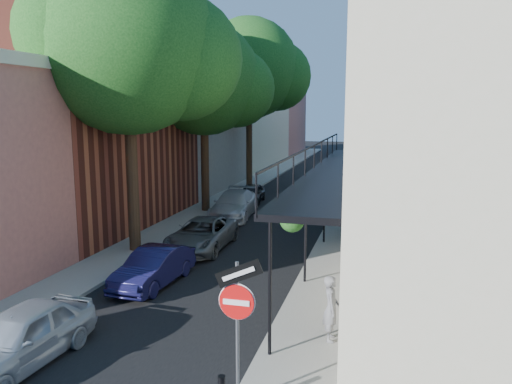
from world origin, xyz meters
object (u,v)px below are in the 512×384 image
Objects in this scene: oak_near at (141,48)px; parked_car_c at (202,234)px; parked_car_a at (20,337)px; parked_car_e at (252,193)px; oak_mid at (212,81)px; sign_post at (237,308)px; parked_car_b at (154,267)px; parked_car_d at (234,205)px; oak_far at (256,71)px; pedestrian at (331,308)px.

parked_car_c is (1.97, 0.82, -7.26)m from oak_near.
parked_car_e is at bearing 94.08° from parked_car_a.
oak_mid is (-0.05, 7.97, -0.82)m from oak_near.
sign_post is at bearing -0.42° from parked_car_a.
oak_mid is 13.32m from parked_car_b.
parked_car_a is 0.81× the size of parked_car_d.
oak_far is 9.75m from parked_car_e.
sign_post is at bearing -47.79° from parked_car_b.
parked_car_c is (1.95, -16.19, -7.64)m from oak_far.
parked_car_c is at bearing -74.23° from oak_mid.
oak_near is 0.96× the size of oak_far.
parked_car_b is 14.67m from parked_car_e.
parked_car_c is (0.57, 9.74, -0.04)m from parked_car_a.
oak_far is 27.05m from parked_car_a.
parked_car_d reaches higher than parked_car_e.
parked_car_b is (1.97, -3.50, -7.28)m from oak_near.
parked_car_a is at bearing -85.10° from oak_mid.
parked_car_b is (2.02, -11.47, -6.46)m from oak_mid.
oak_near reaches higher than sign_post.
sign_post reaches higher than parked_car_a.
oak_far is 2.69× the size of parked_car_c.
parked_car_a is at bearing 175.91° from sign_post.
oak_mid reaches higher than pedestrian.
parked_car_a is 1.17× the size of parked_car_e.
parked_car_c is 1.34× the size of parked_car_e.
oak_near is 13.40m from parked_car_e.
sign_post is at bearing -54.91° from oak_near.
parked_car_a is 1.07× the size of parked_car_b.
parked_car_c is at bearing 22.69° from oak_near.
parked_car_a is at bearing -94.46° from parked_car_d.
oak_mid is 2.81× the size of parked_car_b.
sign_post is 19.14m from oak_mid.
parked_car_e is at bearing -78.02° from oak_far.
oak_near reaches higher than parked_car_a.
sign_post is 1.86× the size of pedestrian.
oak_near is at bearing 102.58° from parked_car_a.
oak_mid is 6.35× the size of pedestrian.
oak_near is at bearing -106.44° from parked_car_d.
oak_mid reaches higher than parked_car_d.
sign_post is 5.32m from parked_car_a.
parked_car_c is at bearing 93.97° from parked_car_b.
parked_car_b is at bearing -91.72° from parked_car_e.
sign_post is at bearing -66.74° from parked_car_c.
sign_post is at bearing -76.76° from parked_car_d.
parked_car_e is at bearing 88.99° from parked_car_d.
oak_far is at bearing 95.87° from parked_car_c.
parked_car_e is (-5.27, 20.44, -1.47)m from sign_post.
parked_car_d is 2.96× the size of pedestrian.
parked_car_a is 2.41× the size of pedestrian.
oak_near is 7.57m from parked_car_c.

